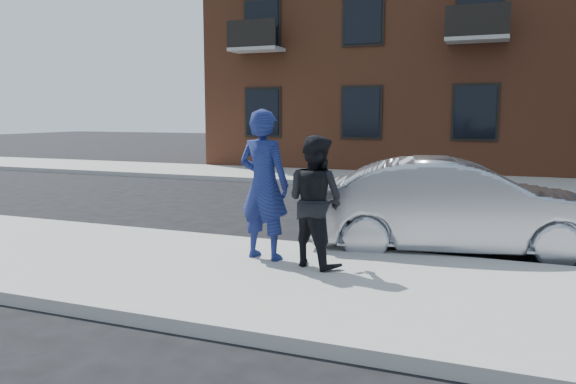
% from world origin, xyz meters
% --- Properties ---
extents(ground, '(100.00, 100.00, 0.00)m').
position_xyz_m(ground, '(0.00, 0.00, 0.00)').
color(ground, black).
rests_on(ground, ground).
extents(near_sidewalk, '(50.00, 3.50, 0.15)m').
position_xyz_m(near_sidewalk, '(0.00, -0.25, 0.07)').
color(near_sidewalk, gray).
rests_on(near_sidewalk, ground).
extents(near_curb, '(50.00, 0.10, 0.15)m').
position_xyz_m(near_curb, '(0.00, 1.55, 0.07)').
color(near_curb, '#999691').
rests_on(near_curb, ground).
extents(far_sidewalk, '(50.00, 3.50, 0.15)m').
position_xyz_m(far_sidewalk, '(0.00, 11.25, 0.07)').
color(far_sidewalk, gray).
rests_on(far_sidewalk, ground).
extents(far_curb, '(50.00, 0.10, 0.15)m').
position_xyz_m(far_curb, '(0.00, 9.45, 0.07)').
color(far_curb, '#999691').
rests_on(far_curb, ground).
extents(apartment_building, '(24.30, 10.30, 12.30)m').
position_xyz_m(apartment_building, '(2.00, 18.00, 6.16)').
color(apartment_building, brown).
rests_on(apartment_building, ground).
extents(silver_sedan, '(4.66, 2.38, 1.46)m').
position_xyz_m(silver_sedan, '(0.55, 2.30, 0.73)').
color(silver_sedan, '#999BA3').
rests_on(silver_sedan, ground).
extents(man_hoodie, '(0.81, 0.59, 2.05)m').
position_xyz_m(man_hoodie, '(-1.85, 0.48, 1.18)').
color(man_hoodie, navy).
rests_on(man_hoodie, near_sidewalk).
extents(man_peacoat, '(1.02, 0.91, 1.72)m').
position_xyz_m(man_peacoat, '(-1.08, 0.39, 1.01)').
color(man_peacoat, black).
rests_on(man_peacoat, near_sidewalk).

